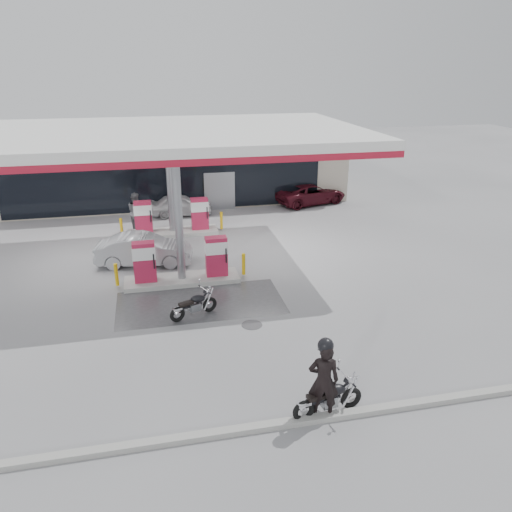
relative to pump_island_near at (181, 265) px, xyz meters
The scene contains 16 objects.
ground 2.12m from the pump_island_near, 90.00° to the right, with size 90.00×90.00×0.00m, color gray.
wet_patch 2.18m from the pump_island_near, 75.96° to the right, with size 6.00×3.00×0.00m, color #4C4C4F.
drain_cover 4.53m from the pump_island_near, 63.43° to the right, with size 0.70×0.70×0.01m, color #38383A.
kerb 9.02m from the pump_island_near, 90.00° to the right, with size 28.00×0.25×0.15m, color gray.
store_building 14.00m from the pump_island_near, 89.98° to the left, with size 22.00×8.22×4.00m.
canopy 5.46m from the pump_island_near, 90.00° to the left, with size 16.00×10.02×5.51m.
pump_island_near is the anchor object (origin of this frame).
pump_island_far 6.00m from the pump_island_near, 90.00° to the left, with size 5.14×1.30×1.78m.
main_motorcycle 9.28m from the pump_island_near, 71.43° to the right, with size 1.93×0.74×0.99m.
biker_main 9.25m from the pump_island_near, 72.61° to the right, with size 0.75×0.50×2.07m, color black.
parked_motorcycle 3.00m from the pump_island_near, 86.14° to the right, with size 1.71×0.91×0.93m.
sedan_white 9.22m from the pump_island_near, 85.84° to the left, with size 1.42×3.53×1.20m, color silver.
attendant 7.22m from the pump_island_near, 104.04° to the left, with size 0.96×0.75×1.97m, color #535358.
hatchback_silver 2.62m from the pump_island_near, 122.84° to the left, with size 1.41×4.04×1.33m, color #989B9F.
parked_car_left 14.37m from the pump_island_near, 123.39° to the left, with size 1.55×3.81×1.11m, color #A9ADB2.
parked_car_right 13.20m from the pump_island_near, 49.26° to the left, with size 2.05×4.45×1.24m, color #450F19.
Camera 1 is at (-0.99, -16.35, 8.29)m, focal length 35.00 mm.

